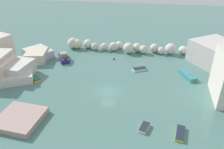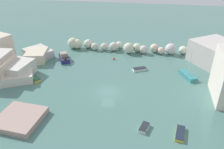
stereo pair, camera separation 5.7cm
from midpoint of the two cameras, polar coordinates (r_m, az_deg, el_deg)
The scene contains 10 objects.
cove_water at distance 41.42m, azimuth -1.12°, elevation -4.43°, with size 160.00×160.00×0.00m, color slate.
rock_breakwater at distance 57.84m, azimuth 4.12°, elevation 6.97°, with size 32.98×4.81×2.80m.
stone_dock at distance 37.42m, azimuth -22.32°, elevation -10.25°, with size 6.41×6.38×0.94m, color tan.
channel_buoy at distance 53.54m, azimuth 0.44°, elevation 4.04°, with size 0.47×0.47×0.47m, color red.
moored_boat_0 at distance 34.07m, azimuth 16.83°, elevation -14.07°, with size 1.72×3.30×0.46m.
moored_boat_1 at distance 47.52m, azimuth -18.99°, elevation -1.06°, with size 2.92×2.67×0.52m.
moored_boat_2 at distance 54.35m, azimuth -12.08°, elevation 4.23°, with size 3.98×5.07×1.78m.
moored_boat_3 at distance 33.84m, azimuth 8.12°, elevation -13.13°, with size 1.66×2.43×0.53m.
moored_boat_4 at distance 49.11m, azimuth 6.93°, elevation 1.39°, with size 3.19×2.37×0.47m.
moored_boat_5 at distance 48.43m, azimuth 18.58°, elevation -0.20°, with size 3.35×4.62×5.95m.
Camera 1 is at (6.28, -34.01, 22.79)m, focal length 36.15 mm.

